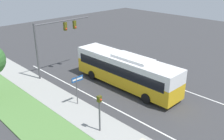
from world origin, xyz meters
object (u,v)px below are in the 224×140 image
(bus, at_px, (126,69))
(pedestrian_signal, at_px, (100,108))
(street_sign, at_px, (77,85))
(signal_gantry, at_px, (54,36))

(bus, height_order, pedestrian_signal, bus)
(street_sign, bearing_deg, pedestrian_signal, -106.47)
(pedestrian_signal, xyz_separation_m, street_sign, (1.24, 4.18, -0.12))
(bus, distance_m, street_sign, 5.62)
(pedestrian_signal, bearing_deg, bus, 29.28)
(bus, relative_size, signal_gantry, 1.69)
(bus, relative_size, pedestrian_signal, 4.01)
(bus, height_order, signal_gantry, signal_gantry)
(bus, bearing_deg, pedestrian_signal, -150.72)
(bus, distance_m, signal_gantry, 8.44)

